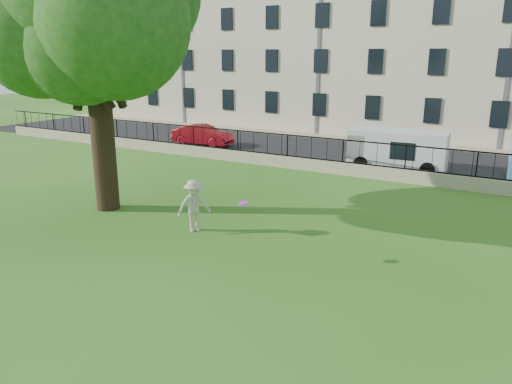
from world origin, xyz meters
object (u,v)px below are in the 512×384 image
Objects in this scene: man at (194,206)px; frisbee at (243,203)px; white_van at (397,150)px; red_sedan at (202,135)px; tree at (91,8)px.

man is 6.47× the size of frisbee.
red_sedan is at bearing 172.74° from white_van.
white_van is at bearing 22.29° from man.
man is 0.44× the size of red_sedan.
man is at bearing -5.34° from tree.
tree is at bearing -127.18° from white_van.
white_van is at bearing -97.24° from red_sedan.
red_sedan is 0.84× the size of white_van.
red_sedan is 12.65m from white_van.
frisbee is (7.13, -1.60, -5.56)m from tree.
man is 12.94m from white_van.
white_van is at bearing 57.06° from tree.
man is 16.12m from red_sedan.
tree is at bearing 167.38° from frisbee.
red_sedan is at bearing 72.42° from man.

